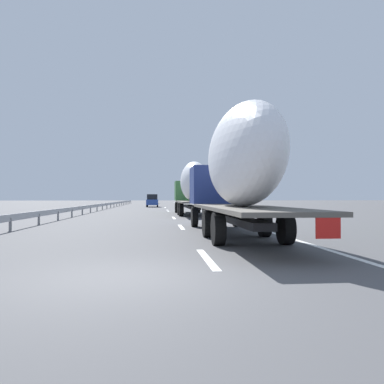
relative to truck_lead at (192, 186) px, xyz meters
name	(u,v)px	position (x,y,z in m)	size (l,w,h in m)	color
ground_plane	(152,209)	(15.25, 3.60, -2.48)	(260.00, 260.00, 0.00)	#4C4C4F
lane_stripe_0	(207,259)	(-22.75, 1.80, -2.48)	(3.20, 0.20, 0.01)	white
lane_stripe_1	(181,227)	(-12.85, 1.80, -2.48)	(3.20, 0.20, 0.01)	white
lane_stripe_2	(174,218)	(-4.38, 1.80, -2.48)	(3.20, 0.20, 0.01)	white
lane_stripe_3	(168,211)	(9.42, 1.80, -2.48)	(3.20, 0.20, 0.01)	white
lane_stripe_4	(168,210)	(11.46, 1.80, -2.48)	(3.20, 0.20, 0.01)	white
lane_stripe_5	(165,207)	(23.63, 1.80, -2.48)	(3.20, 0.20, 0.01)	white
edge_line_right	(192,208)	(20.25, -1.90, -2.48)	(110.00, 0.20, 0.01)	white
truck_lead	(192,186)	(0.00, 0.00, 0.00)	(13.32, 2.55, 4.43)	#387038
truck_trailing	(236,167)	(-17.79, 0.00, 0.19)	(14.07, 2.55, 4.78)	navy
car_silver_hatch	(154,200)	(54.95, 3.79, -1.52)	(4.18, 1.85, 1.94)	#ADB2B7
car_blue_sedan	(152,201)	(27.30, 3.74, -1.50)	(4.67, 1.84, 1.98)	#28479E
road_sign	(203,192)	(17.71, -3.10, -0.20)	(0.10, 0.90, 3.30)	gray
tree_0	(227,186)	(36.22, -9.82, 1.05)	(3.51, 3.51, 5.58)	#472D19
tree_1	(210,184)	(54.70, -9.37, 2.21)	(3.25, 3.25, 7.62)	#472D19
guardrail_median	(107,204)	(18.25, 9.60, -1.90)	(94.00, 0.10, 0.76)	#9EA0A5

